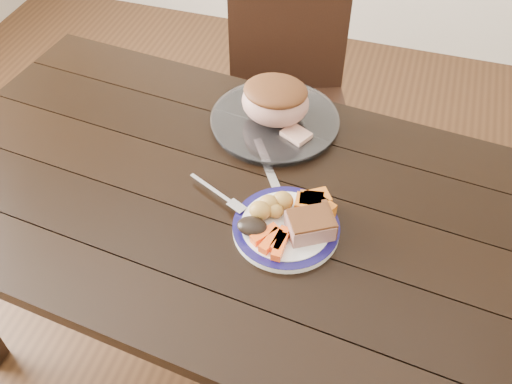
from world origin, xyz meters
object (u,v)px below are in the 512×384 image
(chair_far, at_px, (289,92))
(carving_knife, at_px, (281,199))
(pork_slice, at_px, (310,225))
(serving_platter, at_px, (275,122))
(dinner_plate, at_px, (286,228))
(roast_joint, at_px, (275,102))
(dining_table, at_px, (229,218))
(fork, at_px, (221,196))

(chair_far, relative_size, carving_knife, 3.32)
(pork_slice, bearing_deg, serving_platter, 117.16)
(dinner_plate, xyz_separation_m, roast_joint, (-0.13, 0.36, 0.07))
(dinner_plate, relative_size, carving_knife, 0.88)
(dining_table, bearing_deg, dinner_plate, -22.58)
(pork_slice, bearing_deg, carving_knife, 134.87)
(carving_knife, bearing_deg, roast_joint, 166.59)
(dinner_plate, xyz_separation_m, fork, (-0.17, 0.04, 0.01))
(pork_slice, height_order, roast_joint, roast_joint)
(serving_platter, bearing_deg, dining_table, -97.51)
(fork, bearing_deg, serving_platter, 107.29)
(dinner_plate, bearing_deg, carving_knife, 112.35)
(dining_table, relative_size, serving_platter, 4.87)
(chair_far, distance_m, serving_platter, 0.51)
(carving_knife, bearing_deg, dining_table, -115.71)
(dinner_plate, distance_m, roast_joint, 0.39)
(pork_slice, bearing_deg, dining_table, 161.54)
(chair_far, bearing_deg, roast_joint, 78.48)
(roast_joint, bearing_deg, carving_knife, -70.67)
(dinner_plate, bearing_deg, pork_slice, -4.76)
(carving_knife, bearing_deg, chair_far, 160.17)
(dinner_plate, distance_m, fork, 0.18)
(serving_platter, bearing_deg, roast_joint, 0.00)
(fork, bearing_deg, dining_table, 104.20)
(pork_slice, distance_m, fork, 0.23)
(fork, relative_size, carving_knife, 0.60)
(dining_table, distance_m, pork_slice, 0.27)
(chair_far, xyz_separation_m, dinner_plate, (0.20, -0.80, 0.23))
(serving_platter, xyz_separation_m, carving_knife, (0.10, -0.27, -0.00))
(dining_table, distance_m, carving_knife, 0.17)
(pork_slice, height_order, carving_knife, pork_slice)
(chair_far, distance_m, fork, 0.80)
(dinner_plate, bearing_deg, chair_far, 103.97)
(pork_slice, xyz_separation_m, carving_knife, (-0.09, 0.09, -0.04))
(dining_table, height_order, serving_platter, serving_platter)
(chair_far, bearing_deg, serving_platter, 78.48)
(dining_table, distance_m, chair_far, 0.75)
(dining_table, relative_size, fork, 9.99)
(dinner_plate, bearing_deg, dining_table, 157.42)
(serving_platter, relative_size, pork_slice, 3.50)
(chair_far, xyz_separation_m, roast_joint, (0.07, -0.44, 0.30))
(pork_slice, bearing_deg, fork, 168.89)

